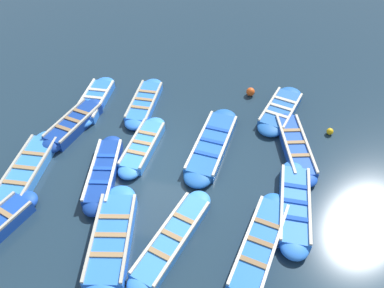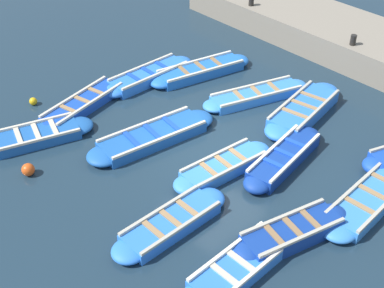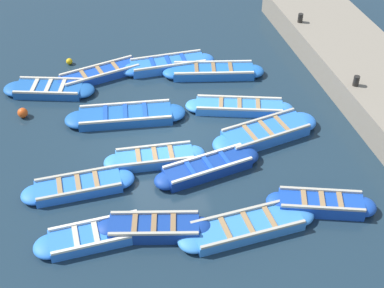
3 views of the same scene
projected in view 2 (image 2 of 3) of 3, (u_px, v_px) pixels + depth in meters
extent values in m
plane|color=#1C303F|center=(213.00, 147.00, 14.99)|extent=(120.00, 120.00, 0.00)
cube|color=navy|center=(284.00, 158.00, 14.30)|extent=(2.73, 1.19, 0.35)
ellipsoid|color=navy|center=(257.00, 184.00, 13.46)|extent=(0.84, 0.82, 0.35)
ellipsoid|color=navy|center=(307.00, 136.00, 15.13)|extent=(0.84, 0.82, 0.35)
cube|color=silver|center=(296.00, 157.00, 14.00)|extent=(2.57, 0.51, 0.07)
cube|color=silver|center=(273.00, 147.00, 14.34)|extent=(2.57, 0.51, 0.07)
cube|color=#1947B7|center=(273.00, 163.00, 13.82)|extent=(0.25, 0.69, 0.04)
cube|color=#1947B7|center=(284.00, 153.00, 14.18)|extent=(0.25, 0.69, 0.04)
cube|color=#1947B7|center=(295.00, 143.00, 14.53)|extent=(0.25, 0.69, 0.04)
cube|color=#3884E0|center=(223.00, 167.00, 14.04)|extent=(2.41, 1.01, 0.30)
ellipsoid|color=#3884E0|center=(188.00, 185.00, 13.47)|extent=(0.83, 0.80, 0.30)
ellipsoid|color=#3884E0|center=(256.00, 150.00, 14.62)|extent=(0.83, 0.80, 0.30)
cube|color=#B2AD9E|center=(233.00, 168.00, 13.70)|extent=(2.30, 0.28, 0.07)
cube|color=#B2AD9E|center=(215.00, 155.00, 14.16)|extent=(2.30, 0.28, 0.07)
cube|color=#9E7A51|center=(209.00, 169.00, 13.70)|extent=(0.20, 0.72, 0.04)
cube|color=#9E7A51|center=(224.00, 162.00, 13.94)|extent=(0.20, 0.72, 0.04)
cube|color=#9E7A51|center=(238.00, 155.00, 14.19)|extent=(0.20, 0.72, 0.04)
cube|color=blue|center=(240.00, 266.00, 11.37)|extent=(2.43, 0.95, 0.29)
ellipsoid|color=blue|center=(276.00, 237.00, 12.04)|extent=(0.86, 0.83, 0.29)
cube|color=silver|center=(255.00, 271.00, 11.03)|extent=(2.36, 0.14, 0.07)
cube|color=silver|center=(227.00, 250.00, 11.49)|extent=(2.36, 0.14, 0.07)
cube|color=beige|center=(224.00, 274.00, 10.99)|extent=(0.16, 0.78, 0.04)
cube|color=beige|center=(241.00, 261.00, 11.27)|extent=(0.16, 0.78, 0.04)
cube|color=beige|center=(257.00, 248.00, 11.56)|extent=(0.16, 0.78, 0.04)
cube|color=navy|center=(292.00, 234.00, 12.07)|extent=(2.50, 1.35, 0.38)
ellipsoid|color=navy|center=(248.00, 253.00, 11.62)|extent=(0.92, 0.90, 0.38)
ellipsoid|color=navy|center=(333.00, 216.00, 12.53)|extent=(0.92, 0.90, 0.38)
cube|color=#B2AD9E|center=(303.00, 237.00, 11.69)|extent=(2.28, 0.64, 0.07)
cube|color=#B2AD9E|center=(283.00, 217.00, 12.20)|extent=(2.28, 0.64, 0.07)
cube|color=olive|center=(274.00, 235.00, 11.76)|extent=(0.31, 0.72, 0.04)
cube|color=olive|center=(293.00, 227.00, 11.95)|extent=(0.31, 0.72, 0.04)
cube|color=olive|center=(311.00, 219.00, 12.14)|extent=(0.31, 0.72, 0.04)
cube|color=#3884E0|center=(372.00, 198.00, 13.08)|extent=(3.02, 1.09, 0.31)
ellipsoid|color=#3884E0|center=(339.00, 229.00, 12.23)|extent=(0.93, 0.90, 0.31)
cube|color=#B2AD9E|center=(358.00, 184.00, 13.20)|extent=(2.91, 0.24, 0.07)
cube|color=#9E7A51|center=(360.00, 205.00, 12.61)|extent=(0.18, 0.83, 0.04)
cube|color=#9E7A51|center=(373.00, 193.00, 12.97)|extent=(0.18, 0.83, 0.04)
cube|color=#1947B7|center=(83.00, 104.00, 16.50)|extent=(3.02, 1.43, 0.30)
ellipsoid|color=#1947B7|center=(48.00, 127.00, 15.53)|extent=(0.89, 0.87, 0.30)
ellipsoid|color=#1947B7|center=(114.00, 84.00, 17.46)|extent=(0.89, 0.87, 0.30)
cube|color=beige|center=(91.00, 103.00, 16.23)|extent=(2.80, 0.73, 0.07)
cube|color=beige|center=(74.00, 96.00, 16.55)|extent=(2.80, 0.73, 0.07)
cube|color=#9E7A51|center=(68.00, 109.00, 15.98)|extent=(0.29, 0.71, 0.04)
cube|color=#9E7A51|center=(82.00, 100.00, 16.39)|extent=(0.29, 0.71, 0.04)
cube|color=#9E7A51|center=(96.00, 91.00, 16.81)|extent=(0.29, 0.71, 0.04)
ellipsoid|color=#1947B7|center=(376.00, 166.00, 14.02)|extent=(0.92, 0.90, 0.38)
cube|color=blue|center=(171.00, 224.00, 12.38)|extent=(2.45, 0.88, 0.29)
ellipsoid|color=blue|center=(129.00, 251.00, 11.72)|extent=(0.82, 0.80, 0.29)
ellipsoid|color=blue|center=(208.00, 199.00, 13.05)|extent=(0.82, 0.80, 0.29)
cube|color=#B2AD9E|center=(182.00, 227.00, 12.05)|extent=(2.39, 0.10, 0.07)
cube|color=#B2AD9E|center=(160.00, 209.00, 12.51)|extent=(2.39, 0.10, 0.07)
cube|color=#9E7A51|center=(153.00, 230.00, 12.00)|extent=(0.15, 0.76, 0.04)
cube|color=#9E7A51|center=(171.00, 219.00, 12.29)|extent=(0.15, 0.76, 0.04)
cube|color=#9E7A51|center=(187.00, 208.00, 12.57)|extent=(0.15, 0.76, 0.04)
cube|color=blue|center=(201.00, 71.00, 18.17)|extent=(3.10, 1.50, 0.32)
ellipsoid|color=blue|center=(161.00, 82.00, 17.58)|extent=(0.96, 0.94, 0.32)
ellipsoid|color=blue|center=(237.00, 61.00, 18.76)|extent=(0.96, 0.94, 0.32)
cube|color=silver|center=(206.00, 71.00, 17.78)|extent=(2.87, 0.73, 0.07)
cube|color=silver|center=(195.00, 61.00, 18.32)|extent=(2.87, 0.73, 0.07)
cube|color=olive|center=(184.00, 71.00, 17.81)|extent=(0.30, 0.76, 0.04)
cube|color=olive|center=(201.00, 66.00, 18.06)|extent=(0.30, 0.76, 0.04)
cube|color=olive|center=(217.00, 62.00, 18.31)|extent=(0.30, 0.76, 0.04)
cube|color=blue|center=(303.00, 110.00, 16.15)|extent=(2.89, 1.49, 0.37)
ellipsoid|color=blue|center=(281.00, 131.00, 15.28)|extent=(1.11, 1.09, 0.37)
ellipsoid|color=blue|center=(324.00, 92.00, 17.03)|extent=(1.11, 1.09, 0.37)
cube|color=#B2AD9E|center=(319.00, 109.00, 15.79)|extent=(2.67, 0.56, 0.07)
cube|color=#B2AD9E|center=(291.00, 99.00, 16.25)|extent=(2.67, 0.56, 0.07)
cube|color=#9E7A51|center=(295.00, 113.00, 15.66)|extent=(0.30, 0.90, 0.04)
cube|color=#9E7A51|center=(304.00, 105.00, 16.03)|extent=(0.30, 0.90, 0.04)
cube|color=#9E7A51|center=(313.00, 96.00, 16.40)|extent=(0.30, 0.90, 0.04)
cube|color=blue|center=(149.00, 76.00, 17.88)|extent=(2.80, 0.86, 0.33)
ellipsoid|color=blue|center=(115.00, 91.00, 17.12)|extent=(0.81, 0.79, 0.33)
ellipsoid|color=blue|center=(180.00, 63.00, 18.63)|extent=(0.81, 0.79, 0.33)
cube|color=beige|center=(156.00, 75.00, 17.53)|extent=(2.75, 0.09, 0.07)
cube|color=beige|center=(141.00, 67.00, 17.99)|extent=(2.75, 0.09, 0.07)
cube|color=#1947B7|center=(134.00, 77.00, 17.44)|extent=(0.14, 0.75, 0.04)
cube|color=#1947B7|center=(148.00, 71.00, 17.77)|extent=(0.14, 0.75, 0.04)
cube|color=#1947B7|center=(162.00, 65.00, 18.09)|extent=(0.14, 0.75, 0.04)
cube|color=#1E59AD|center=(37.00, 136.00, 15.16)|extent=(2.53, 1.63, 0.29)
ellipsoid|color=#1E59AD|center=(77.00, 126.00, 15.56)|extent=(1.16, 1.14, 0.29)
cube|color=beige|center=(39.00, 140.00, 14.73)|extent=(2.22, 0.75, 0.07)
cube|color=beige|center=(33.00, 123.00, 15.38)|extent=(2.22, 0.75, 0.07)
cube|color=beige|center=(18.00, 136.00, 14.90)|extent=(0.39, 0.87, 0.04)
cube|color=beige|center=(36.00, 131.00, 15.07)|extent=(0.39, 0.87, 0.04)
cube|color=beige|center=(53.00, 127.00, 15.24)|extent=(0.39, 0.87, 0.04)
cube|color=#1E59AD|center=(152.00, 137.00, 15.12)|extent=(3.19, 1.40, 0.31)
ellipsoid|color=#1E59AD|center=(104.00, 156.00, 14.42)|extent=(1.06, 1.04, 0.31)
ellipsoid|color=#1E59AD|center=(197.00, 119.00, 15.83)|extent=(1.06, 1.04, 0.31)
cube|color=beige|center=(161.00, 139.00, 14.71)|extent=(3.00, 0.48, 0.07)
cube|color=beige|center=(144.00, 124.00, 15.31)|extent=(3.00, 0.48, 0.07)
cube|color=#1947B7|center=(132.00, 140.00, 14.72)|extent=(0.26, 0.89, 0.04)
cube|color=#1947B7|center=(152.00, 132.00, 15.02)|extent=(0.26, 0.89, 0.04)
cube|color=#1947B7|center=(172.00, 124.00, 15.32)|extent=(0.26, 0.89, 0.04)
cube|color=#3884E0|center=(256.00, 96.00, 16.93)|extent=(3.05, 1.66, 0.28)
ellipsoid|color=#3884E0|center=(215.00, 106.00, 16.44)|extent=(0.92, 0.91, 0.28)
ellipsoid|color=#3884E0|center=(296.00, 86.00, 17.42)|extent=(0.92, 0.91, 0.28)
cube|color=beige|center=(262.00, 96.00, 16.57)|extent=(2.78, 0.97, 0.07)
cube|color=beige|center=(251.00, 86.00, 17.08)|extent=(2.78, 0.97, 0.07)
cube|color=#9E7A51|center=(239.00, 96.00, 16.62)|extent=(0.35, 0.69, 0.04)
cube|color=#9E7A51|center=(257.00, 91.00, 16.83)|extent=(0.35, 0.69, 0.04)
cube|color=#9E7A51|center=(274.00, 87.00, 17.04)|extent=(0.35, 0.69, 0.04)
cube|color=gray|center=(370.00, 47.00, 18.87)|extent=(3.16, 15.47, 0.99)
cylinder|color=black|center=(353.00, 40.00, 17.81)|extent=(0.20, 0.20, 0.35)
cylinder|color=black|center=(251.00, 1.00, 20.52)|extent=(0.20, 0.20, 0.35)
sphere|color=#E05119|center=(305.00, 147.00, 14.74)|extent=(0.32, 0.32, 0.32)
sphere|color=#EAB214|center=(33.00, 101.00, 16.68)|extent=(0.24, 0.24, 0.24)
sphere|color=#E05119|center=(28.00, 170.00, 13.92)|extent=(0.34, 0.34, 0.34)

